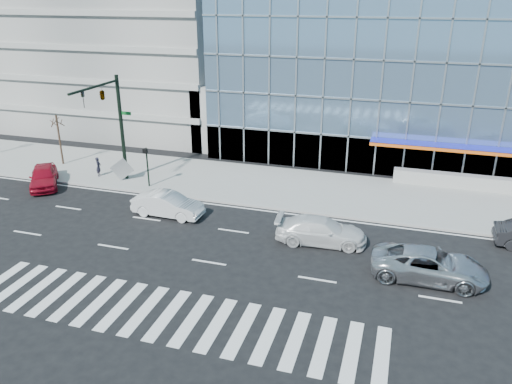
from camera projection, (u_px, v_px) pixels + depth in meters
ground at (233, 231)px, 30.86m from camera, size 160.00×160.00×0.00m
sidewalk at (269, 185)px, 37.91m from camera, size 120.00×8.00×0.15m
theatre_building at (463, 62)px, 47.24m from camera, size 42.00×26.00×15.00m
parking_garage at (141, 27)px, 55.58m from camera, size 24.00×24.00×20.00m
ramp_block at (237, 113)px, 47.31m from camera, size 6.00×8.00×6.00m
traffic_signal at (108, 106)px, 35.59m from camera, size 1.14×5.74×8.00m
ped_signal_post at (147, 161)px, 36.75m from camera, size 0.30×0.33×3.00m
street_tree_near at (57, 122)px, 40.99m from camera, size 1.10×1.10×4.23m
silver_suv at (429, 265)px, 25.48m from camera, size 5.82×2.69×1.62m
white_suv at (321, 231)px, 29.17m from camera, size 5.48×2.64×1.54m
white_sedan at (168, 205)px, 32.70m from camera, size 4.79×1.81×1.56m
red_sedan at (44, 176)px, 37.58m from camera, size 4.29×4.94×1.61m
pedestrian at (98, 167)px, 39.35m from camera, size 0.52×0.64×1.52m
tilted_panel at (122, 169)px, 38.35m from camera, size 1.65×0.86×1.81m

